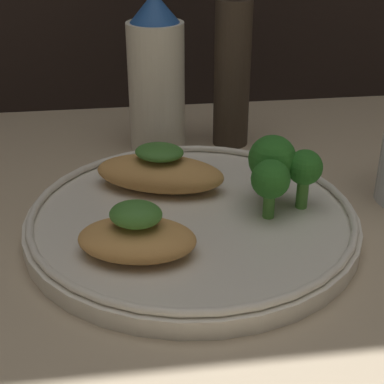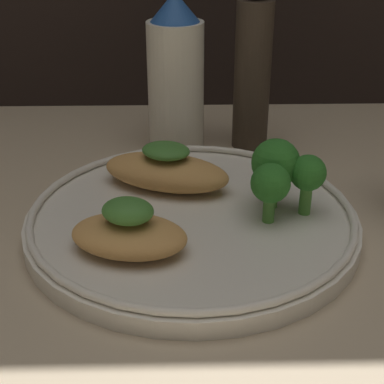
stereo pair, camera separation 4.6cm
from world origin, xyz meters
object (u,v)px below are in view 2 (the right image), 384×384
broccoli_bunch (282,172)px  sauce_bottle (176,76)px  plate (192,219)px  pepper_grinder (252,71)px

broccoli_bunch → sauce_bottle: size_ratio=0.38×
plate → broccoli_bunch: bearing=1.2°
plate → pepper_grinder: pepper_grinder is taller
broccoli_bunch → pepper_grinder: pepper_grinder is taller
pepper_grinder → broccoli_bunch: bearing=-88.6°
broccoli_bunch → pepper_grinder: bearing=91.4°
broccoli_bunch → sauce_bottle: sauce_bottle is taller
sauce_bottle → pepper_grinder: bearing=0.0°
plate → sauce_bottle: size_ratio=1.67×
broccoli_bunch → sauce_bottle: bearing=115.4°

